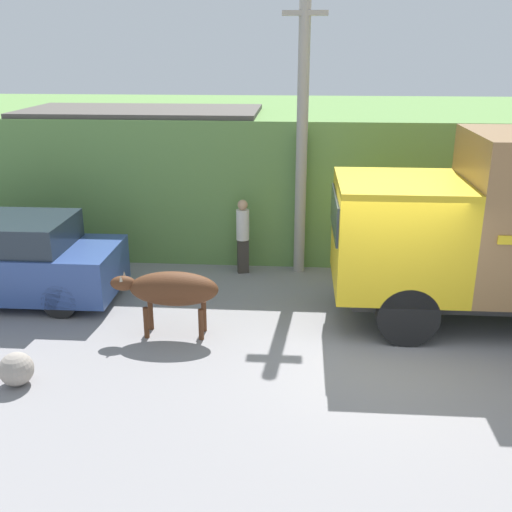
{
  "coord_description": "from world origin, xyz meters",
  "views": [
    {
      "loc": [
        -1.37,
        -8.92,
        4.78
      ],
      "look_at": [
        -2.08,
        0.83,
        1.33
      ],
      "focal_mm": 42.0,
      "sensor_mm": 36.0,
      "label": 1
    }
  ],
  "objects_px": {
    "brown_cow": "(171,289)",
    "utility_pole": "(302,128)",
    "roadside_rock": "(16,369)",
    "parked_suv": "(6,260)",
    "pedestrian_on_hill": "(243,232)"
  },
  "relations": [
    {
      "from": "parked_suv",
      "to": "brown_cow",
      "type": "bearing_deg",
      "value": -16.58
    },
    {
      "from": "brown_cow",
      "to": "utility_pole",
      "type": "distance_m",
      "value": 4.57
    },
    {
      "from": "pedestrian_on_hill",
      "to": "utility_pole",
      "type": "distance_m",
      "value": 2.56
    },
    {
      "from": "parked_suv",
      "to": "roadside_rock",
      "type": "bearing_deg",
      "value": -59.24
    },
    {
      "from": "parked_suv",
      "to": "roadside_rock",
      "type": "xyz_separation_m",
      "value": [
        1.58,
        -3.13,
        -0.54
      ]
    },
    {
      "from": "roadside_rock",
      "to": "parked_suv",
      "type": "bearing_deg",
      "value": 116.8
    },
    {
      "from": "brown_cow",
      "to": "utility_pole",
      "type": "relative_size",
      "value": 0.31
    },
    {
      "from": "brown_cow",
      "to": "roadside_rock",
      "type": "xyz_separation_m",
      "value": [
        -1.98,
        -1.8,
        -0.59
      ]
    },
    {
      "from": "pedestrian_on_hill",
      "to": "utility_pole",
      "type": "xyz_separation_m",
      "value": [
        1.23,
        0.19,
        2.23
      ]
    },
    {
      "from": "brown_cow",
      "to": "utility_pole",
      "type": "bearing_deg",
      "value": 53.49
    },
    {
      "from": "brown_cow",
      "to": "parked_suv",
      "type": "bearing_deg",
      "value": 156.48
    },
    {
      "from": "brown_cow",
      "to": "pedestrian_on_hill",
      "type": "relative_size",
      "value": 1.13
    },
    {
      "from": "brown_cow",
      "to": "parked_suv",
      "type": "xyz_separation_m",
      "value": [
        -3.56,
        1.33,
        -0.05
      ]
    },
    {
      "from": "brown_cow",
      "to": "roadside_rock",
      "type": "relative_size",
      "value": 3.67
    },
    {
      "from": "parked_suv",
      "to": "utility_pole",
      "type": "xyz_separation_m",
      "value": [
        5.73,
        1.95,
        2.36
      ]
    }
  ]
}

